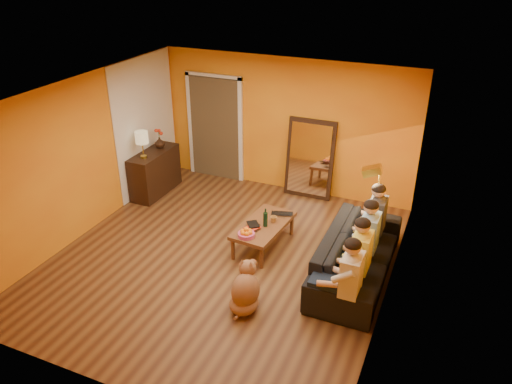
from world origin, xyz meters
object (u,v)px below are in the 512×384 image
at_px(person_mid_left, 360,258).
at_px(vase, 160,142).
at_px(coffee_table, 264,235).
at_px(dog, 246,287).
at_px(sofa, 357,255).
at_px(wine_bottle, 265,217).
at_px(person_far_right, 376,221).
at_px(person_mid_right, 369,238).
at_px(tumbler, 273,219).
at_px(mirror_frame, 310,159).
at_px(laptop, 282,215).
at_px(table_lamp, 142,145).
at_px(person_far_left, 351,281).
at_px(sideboard, 155,172).
at_px(floor_lamp, 375,211).

xyz_separation_m(person_mid_left, vase, (-4.37, 1.86, 0.35)).
height_order(coffee_table, dog, dog).
height_order(sofa, wine_bottle, wine_bottle).
bearing_deg(person_mid_left, person_far_right, 90.00).
bearing_deg(person_mid_right, sofa, -142.43).
bearing_deg(tumbler, person_far_right, 12.85).
xyz_separation_m(mirror_frame, wine_bottle, (-0.05, -2.11, -0.18)).
height_order(person_mid_left, laptop, person_mid_left).
relative_size(dog, person_mid_right, 0.58).
relative_size(table_lamp, person_far_left, 0.42).
distance_m(coffee_table, person_mid_left, 1.83).
bearing_deg(dog, coffee_table, 103.63).
distance_m(sideboard, laptop, 2.94).
bearing_deg(sofa, table_lamp, 78.58).
relative_size(floor_lamp, dog, 2.05).
bearing_deg(wine_bottle, dog, -77.77).
bearing_deg(person_far_right, laptop, -175.22).
distance_m(person_mid_right, laptop, 1.57).
distance_m(sofa, person_mid_left, 0.54).
height_order(coffee_table, person_far_right, person_far_right).
distance_m(sideboard, floor_lamp, 4.36).
relative_size(coffee_table, person_mid_left, 1.00).
xyz_separation_m(laptop, vase, (-2.87, 0.88, 0.52)).
distance_m(table_lamp, person_mid_right, 4.46).
bearing_deg(dog, mirror_frame, 94.32).
height_order(sofa, laptop, sofa).
xyz_separation_m(floor_lamp, tumbler, (-1.51, -0.45, -0.25)).
distance_m(floor_lamp, person_far_left, 1.75).
bearing_deg(person_far_left, table_lamp, 156.98).
bearing_deg(person_mid_left, person_far_left, -90.00).
bearing_deg(vase, person_far_left, -28.84).
bearing_deg(mirror_frame, sideboard, -158.84).
distance_m(floor_lamp, person_far_right, 0.15).
bearing_deg(tumbler, table_lamp, 168.70).
height_order(mirror_frame, person_far_right, mirror_frame).
bearing_deg(mirror_frame, person_far_right, -45.12).
xyz_separation_m(table_lamp, dog, (3.06, -2.20, -0.75)).
relative_size(floor_lamp, person_far_left, 1.18).
distance_m(table_lamp, sofa, 4.39).
xyz_separation_m(person_far_left, laptop, (-1.50, 1.52, -0.18)).
bearing_deg(dog, wine_bottle, 102.22).
xyz_separation_m(sofa, floor_lamp, (0.09, 0.75, 0.37)).
relative_size(sideboard, floor_lamp, 0.82).
relative_size(mirror_frame, vase, 7.16).
bearing_deg(laptop, person_far_left, -62.45).
bearing_deg(table_lamp, mirror_frame, 26.32).
relative_size(sofa, tumbler, 22.48).
bearing_deg(person_mid_left, coffee_table, 159.57).
distance_m(sideboard, tumbler, 2.94).
bearing_deg(coffee_table, wine_bottle, -40.03).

